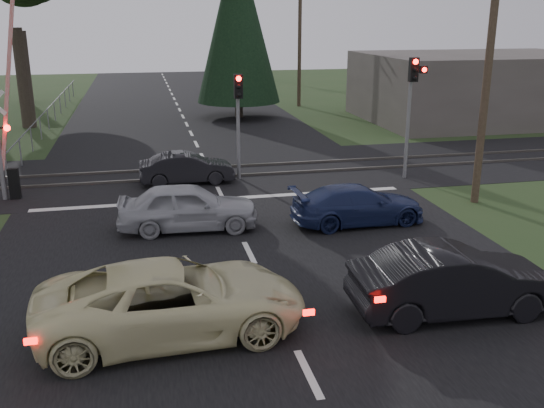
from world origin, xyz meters
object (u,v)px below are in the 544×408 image
object	(u,v)px
traffic_signal_center	(238,109)
dark_hatchback	(455,281)
traffic_signal_right	(412,94)
dark_car_far	(187,168)
utility_pole_mid	(300,38)
blue_sedan	(358,205)
utility_pole_near	(489,63)
cream_coupe	(172,300)
crossing_signal	(5,142)
utility_pole_far	(241,30)
silver_car	(188,207)

from	to	relation	value
traffic_signal_center	dark_hatchback	xyz separation A→B (m)	(2.70, -12.04, -2.07)
traffic_signal_right	dark_car_far	xyz separation A→B (m)	(-8.60, 1.13, -2.72)
utility_pole_mid	blue_sedan	size ratio (longest dim) A/B	2.16
dark_hatchback	blue_sedan	world-z (taller)	dark_hatchback
utility_pole_near	cream_coupe	world-z (taller)	utility_pole_near
crossing_signal	traffic_signal_center	world-z (taller)	crossing_signal
dark_hatchback	blue_sedan	size ratio (longest dim) A/B	1.08
dark_hatchback	dark_car_far	distance (m)	12.88
traffic_signal_center	dark_car_far	distance (m)	3.02
utility_pole_far	silver_car	world-z (taller)	utility_pole_far
cream_coupe	traffic_signal_right	bearing A→B (deg)	-46.30
crossing_signal	utility_pole_mid	size ratio (longest dim) A/B	0.77
crossing_signal	dark_hatchback	size ratio (longest dim) A/B	1.55
utility_pole_mid	dark_car_far	bearing A→B (deg)	-116.23
traffic_signal_right	utility_pole_mid	world-z (taller)	utility_pole_mid
silver_car	dark_car_far	size ratio (longest dim) A/B	1.16
dark_car_far	cream_coupe	bearing A→B (deg)	173.22
cream_coupe	silver_car	distance (m)	6.33
crossing_signal	blue_sedan	xyz separation A→B (m)	(11.01, -5.07, -1.45)
silver_car	cream_coupe	bearing A→B (deg)	175.93
utility_pole_far	silver_car	xyz separation A→B (m)	(-9.95, -49.73, -4.02)
cream_coupe	blue_sedan	distance (m)	8.30
traffic_signal_right	dark_hatchback	size ratio (longest dim) A/B	1.05
utility_pole_far	cream_coupe	distance (m)	57.17
dark_hatchback	blue_sedan	xyz separation A→B (m)	(0.03, 6.08, -0.14)
traffic_signal_right	utility_pole_mid	bearing A→B (deg)	87.34
crossing_signal	traffic_signal_right	xyz separation A→B (m)	(14.82, -0.31, 1.26)
silver_car	blue_sedan	distance (m)	5.21
traffic_signal_right	utility_pole_far	bearing A→B (deg)	88.80
silver_car	dark_hatchback	bearing A→B (deg)	-138.69
cream_coupe	traffic_signal_center	bearing A→B (deg)	-18.82
utility_pole_near	utility_pole_far	xyz separation A→B (m)	(0.00, 49.00, 0.00)
utility_pole_mid	blue_sedan	world-z (taller)	utility_pole_mid
utility_pole_near	blue_sedan	size ratio (longest dim) A/B	2.16
utility_pole_near	dark_hatchback	world-z (taller)	utility_pole_near
crossing_signal	utility_pole_mid	world-z (taller)	utility_pole_mid
utility_pole_near	silver_car	bearing A→B (deg)	-175.83
utility_pole_near	cream_coupe	bearing A→B (deg)	-147.00
utility_pole_mid	dark_hatchback	size ratio (longest dim) A/B	2.00
silver_car	traffic_signal_center	bearing A→B (deg)	-20.84
utility_pole_mid	utility_pole_far	distance (m)	25.00
traffic_signal_center	utility_pole_near	world-z (taller)	utility_pole_near
crossing_signal	cream_coupe	size ratio (longest dim) A/B	1.30
silver_car	utility_pole_near	bearing A→B (deg)	-82.31
crossing_signal	utility_pole_mid	bearing A→B (deg)	52.03
utility_pole_far	dark_hatchback	world-z (taller)	utility_pole_far
crossing_signal	traffic_signal_right	size ratio (longest dim) A/B	1.48
blue_sedan	utility_pole_far	bearing A→B (deg)	-7.70
crossing_signal	blue_sedan	bearing A→B (deg)	-24.74
crossing_signal	traffic_signal_right	bearing A→B (deg)	-1.21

